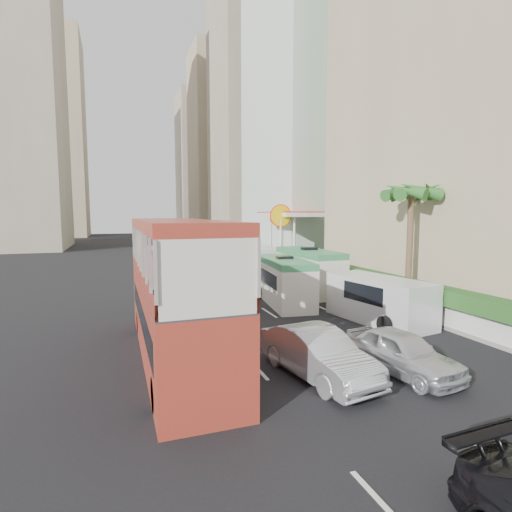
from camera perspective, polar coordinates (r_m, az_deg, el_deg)
name	(u,v)px	position (r m, az deg, el deg)	size (l,w,h in m)	color
ground_plane	(321,340)	(17.35, 9.30, -11.72)	(200.00, 200.00, 0.00)	black
double_decker_bus	(176,289)	(14.86, -11.34, -4.71)	(2.50, 11.00, 5.06)	#A33424
car_silver_lane_a	(317,377)	(13.67, 8.74, -16.70)	(1.66, 4.76, 1.57)	silver
car_silver_lane_b	(401,373)	(14.64, 19.99, -15.43)	(1.70, 4.23, 1.44)	silver
van_asset	(248,286)	(29.50, -1.20, -4.26)	(2.45, 5.31, 1.48)	silver
minibus_near	(284,281)	(23.51, 4.07, -3.61)	(2.01, 6.04, 2.68)	silver
minibus_far	(309,271)	(27.19, 7.58, -2.13)	(2.16, 6.48, 2.87)	silver
panel_van_near	(379,300)	(20.52, 17.15, -6.01)	(2.17, 5.42, 2.17)	silver
panel_van_far	(263,260)	(36.01, 1.01, -0.55)	(2.30, 5.74, 2.30)	silver
sidewalk	(283,262)	(43.28, 3.86, -0.86)	(6.00, 120.00, 0.18)	#99968C
kerb_wall	(305,272)	(32.14, 7.03, -2.23)	(0.30, 44.00, 1.00)	silver
hedge	(305,261)	(32.03, 7.05, -0.72)	(1.10, 44.00, 0.70)	#2D6626
palm_tree	(410,247)	(24.38, 21.08, 1.18)	(0.36, 0.36, 6.40)	brown
shell_station	(300,238)	(41.64, 6.24, 2.52)	(6.50, 8.00, 5.50)	silver
tower_stripe	(321,30)	(59.91, 9.26, 29.29)	(16.00, 18.00, 58.00)	white
tower_mid	(258,108)	(79.48, 0.32, 20.40)	(16.00, 16.00, 50.00)	tan
tower_far_a	(221,145)	(101.05, -5.02, 15.53)	(14.00, 14.00, 44.00)	tan
tower_far_b	(202,164)	(121.97, -7.65, 12.90)	(14.00, 14.00, 40.00)	tan
tower_left_b	(47,136)	(106.88, -27.66, 14.90)	(16.00, 16.00, 46.00)	tan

